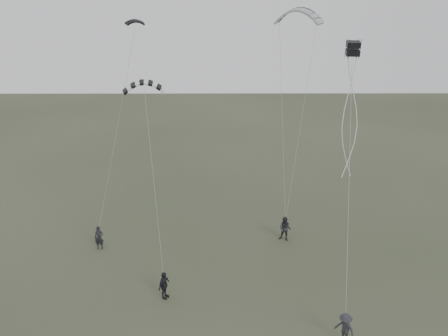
{
  "coord_description": "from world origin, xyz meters",
  "views": [
    {
      "loc": [
        1.15,
        -22.43,
        17.05
      ],
      "look_at": [
        1.3,
        5.4,
        6.83
      ],
      "focal_mm": 35.0,
      "sensor_mm": 36.0,
      "label": 1
    }
  ],
  "objects_px": {
    "kite_dark_small": "(135,21)",
    "kite_pale_large": "(298,10)",
    "kite_box": "(353,48)",
    "flyer_center": "(164,285)",
    "kite_striped": "(144,82)",
    "flyer_right": "(285,229)",
    "flyer_left": "(99,238)",
    "flyer_far": "(345,329)"
  },
  "relations": [
    {
      "from": "kite_dark_small",
      "to": "kite_pale_large",
      "type": "relative_size",
      "value": 0.34
    },
    {
      "from": "kite_pale_large",
      "to": "kite_box",
      "type": "bearing_deg",
      "value": -49.73
    },
    {
      "from": "flyer_center",
      "to": "kite_striped",
      "type": "distance_m",
      "value": 12.73
    },
    {
      "from": "kite_box",
      "to": "flyer_center",
      "type": "bearing_deg",
      "value": -160.48
    },
    {
      "from": "flyer_center",
      "to": "kite_box",
      "type": "xyz_separation_m",
      "value": [
        10.99,
        2.46,
        14.0
      ]
    },
    {
      "from": "flyer_center",
      "to": "kite_dark_small",
      "type": "relative_size",
      "value": 1.35
    },
    {
      "from": "kite_dark_small",
      "to": "kite_pale_large",
      "type": "xyz_separation_m",
      "value": [
        12.18,
        4.44,
        0.73
      ]
    },
    {
      "from": "flyer_center",
      "to": "kite_dark_small",
      "type": "bearing_deg",
      "value": 40.26
    },
    {
      "from": "kite_pale_large",
      "to": "flyer_right",
      "type": "bearing_deg",
      "value": -66.39
    },
    {
      "from": "flyer_center",
      "to": "flyer_left",
      "type": "bearing_deg",
      "value": 68.57
    },
    {
      "from": "flyer_left",
      "to": "kite_box",
      "type": "xyz_separation_m",
      "value": [
        16.59,
        -3.54,
        14.0
      ]
    },
    {
      "from": "flyer_center",
      "to": "kite_dark_small",
      "type": "height_order",
      "value": "kite_dark_small"
    },
    {
      "from": "flyer_right",
      "to": "kite_striped",
      "type": "relative_size",
      "value": 0.74
    },
    {
      "from": "kite_dark_small",
      "to": "kite_box",
      "type": "bearing_deg",
      "value": -58.45
    },
    {
      "from": "flyer_far",
      "to": "kite_box",
      "type": "bearing_deg",
      "value": 132.16
    },
    {
      "from": "flyer_left",
      "to": "flyer_far",
      "type": "distance_m",
      "value": 18.65
    },
    {
      "from": "kite_pale_large",
      "to": "kite_striped",
      "type": "bearing_deg",
      "value": -106.27
    },
    {
      "from": "kite_dark_small",
      "to": "flyer_left",
      "type": "bearing_deg",
      "value": -162.71
    },
    {
      "from": "flyer_center",
      "to": "flyer_far",
      "type": "xyz_separation_m",
      "value": [
        10.14,
        -3.99,
        0.03
      ]
    },
    {
      "from": "flyer_left",
      "to": "kite_pale_large",
      "type": "distance_m",
      "value": 23.51
    },
    {
      "from": "flyer_left",
      "to": "kite_dark_small",
      "type": "relative_size",
      "value": 1.34
    },
    {
      "from": "flyer_center",
      "to": "flyer_far",
      "type": "bearing_deg",
      "value": -85.95
    },
    {
      "from": "flyer_far",
      "to": "kite_dark_small",
      "type": "height_order",
      "value": "kite_dark_small"
    },
    {
      "from": "flyer_far",
      "to": "kite_dark_small",
      "type": "xyz_separation_m",
      "value": [
        -12.63,
        13.48,
        15.25
      ]
    },
    {
      "from": "flyer_center",
      "to": "kite_box",
      "type": "relative_size",
      "value": 2.42
    },
    {
      "from": "flyer_left",
      "to": "kite_pale_large",
      "type": "height_order",
      "value": "kite_pale_large"
    },
    {
      "from": "flyer_right",
      "to": "flyer_far",
      "type": "relative_size",
      "value": 1.04
    },
    {
      "from": "flyer_left",
      "to": "flyer_far",
      "type": "relative_size",
      "value": 0.97
    },
    {
      "from": "flyer_right",
      "to": "flyer_center",
      "type": "distance_m",
      "value": 11.13
    },
    {
      "from": "kite_dark_small",
      "to": "kite_pale_large",
      "type": "bearing_deg",
      "value": -10.89
    },
    {
      "from": "flyer_right",
      "to": "kite_box",
      "type": "height_order",
      "value": "kite_box"
    },
    {
      "from": "flyer_left",
      "to": "flyer_right",
      "type": "relative_size",
      "value": 0.93
    },
    {
      "from": "flyer_far",
      "to": "kite_box",
      "type": "relative_size",
      "value": 2.49
    },
    {
      "from": "kite_dark_small",
      "to": "kite_striped",
      "type": "bearing_deg",
      "value": -106.86
    },
    {
      "from": "flyer_center",
      "to": "kite_striped",
      "type": "xyz_separation_m",
      "value": [
        -1.3,
        4.73,
        11.75
      ]
    },
    {
      "from": "kite_pale_large",
      "to": "flyer_far",
      "type": "bearing_deg",
      "value": -54.74
    },
    {
      "from": "kite_striped",
      "to": "flyer_right",
      "type": "bearing_deg",
      "value": 5.93
    },
    {
      "from": "kite_striped",
      "to": "flyer_center",
      "type": "bearing_deg",
      "value": -82.86
    },
    {
      "from": "kite_pale_large",
      "to": "kite_striped",
      "type": "xyz_separation_m",
      "value": [
        -10.99,
        -9.19,
        -4.25
      ]
    },
    {
      "from": "flyer_center",
      "to": "flyer_right",
      "type": "bearing_deg",
      "value": -24.13
    },
    {
      "from": "flyer_right",
      "to": "flyer_far",
      "type": "height_order",
      "value": "flyer_right"
    },
    {
      "from": "flyer_right",
      "to": "kite_dark_small",
      "type": "distance_m",
      "value": 18.9
    }
  ]
}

